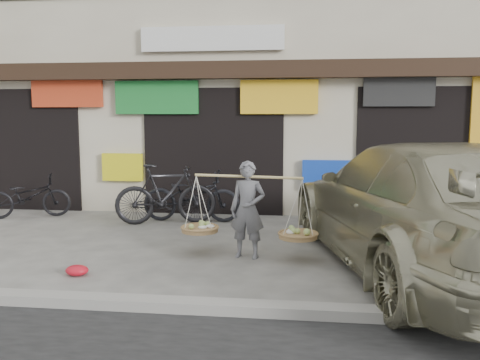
# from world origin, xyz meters

# --- Properties ---
(ground) EXTENTS (70.00, 70.00, 0.00)m
(ground) POSITION_xyz_m (0.00, 0.00, 0.00)
(ground) COLOR gray
(ground) RESTS_ON ground
(kerb) EXTENTS (70.00, 0.25, 0.12)m
(kerb) POSITION_xyz_m (0.00, -2.00, 0.06)
(kerb) COLOR gray
(kerb) RESTS_ON ground
(shophouse_block) EXTENTS (14.00, 6.32, 7.00)m
(shophouse_block) POSITION_xyz_m (-0.00, 6.42, 3.45)
(shophouse_block) COLOR beige
(shophouse_block) RESTS_ON ground
(street_vendor) EXTENTS (2.06, 0.79, 1.45)m
(street_vendor) POSITION_xyz_m (1.10, 0.18, 0.66)
(street_vendor) COLOR slate
(street_vendor) RESTS_ON ground
(bike_0) EXTENTS (1.79, 1.21, 0.89)m
(bike_0) POSITION_xyz_m (-3.77, 2.62, 0.45)
(bike_0) COLOR black
(bike_0) RESTS_ON ground
(bike_1) EXTENTS (2.05, 1.05, 1.18)m
(bike_1) POSITION_xyz_m (-0.75, 2.36, 0.59)
(bike_1) COLOR black
(bike_1) RESTS_ON ground
(bike_2) EXTENTS (1.97, 0.70, 1.03)m
(bike_2) POSITION_xyz_m (-0.30, 2.67, 0.52)
(bike_2) COLOR black
(bike_2) RESTS_ON ground
(suv) EXTENTS (3.72, 6.53, 1.78)m
(suv) POSITION_xyz_m (3.53, -0.18, 0.89)
(suv) COLOR #B1AD8E
(suv) RESTS_ON ground
(red_bag) EXTENTS (0.31, 0.25, 0.14)m
(red_bag) POSITION_xyz_m (-1.06, -0.97, 0.07)
(red_bag) COLOR red
(red_bag) RESTS_ON ground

